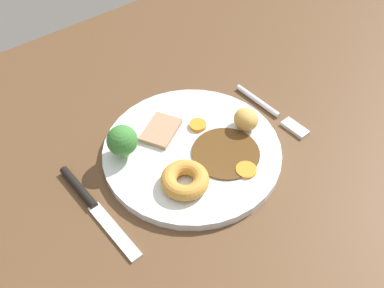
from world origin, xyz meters
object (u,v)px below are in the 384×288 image
dinner_plate (192,152)px  yorkshire_pudding (185,180)px  carrot_coin_back (198,125)px  carrot_coin_front (246,170)px  fork (273,112)px  broccoli_floret (122,141)px  knife (91,203)px  meat_slice_main (161,130)px  roast_potato_left (246,119)px

dinner_plate → yorkshire_pudding: yorkshire_pudding is taller
dinner_plate → carrot_coin_back: (-3.55, -3.09, 1.01)cm
dinner_plate → carrot_coin_front: size_ratio=8.81×
carrot_coin_back → fork: 13.26cm
broccoli_floret → knife: (7.99, 3.92, -3.92)cm
yorkshire_pudding → carrot_coin_front: bearing=158.2°
fork → knife: bearing=-96.8°
meat_slice_main → fork: bearing=159.5°
yorkshire_pudding → carrot_coin_front: yorkshire_pudding is taller
dinner_plate → yorkshire_pudding: (4.93, 4.77, 1.82)cm
yorkshire_pudding → knife: 13.33cm
meat_slice_main → knife: bearing=16.4°
yorkshire_pudding → carrot_coin_front: (-8.44, 3.38, -0.90)cm
roast_potato_left → carrot_coin_front: roast_potato_left is taller
meat_slice_main → carrot_coin_front: bearing=110.8°
roast_potato_left → carrot_coin_back: roast_potato_left is taller
yorkshire_pudding → knife: bearing=-27.3°
meat_slice_main → yorkshire_pudding: (3.19, 10.42, 0.72)cm
broccoli_floret → knife: size_ratio=0.29×
meat_slice_main → yorkshire_pudding: yorkshire_pudding is taller
yorkshire_pudding → broccoli_floret: 10.79cm
fork → carrot_coin_back: bearing=-110.9°
carrot_coin_back → fork: carrot_coin_back is taller
yorkshire_pudding → meat_slice_main: bearing=-107.0°
dinner_plate → carrot_coin_back: bearing=-138.9°
carrot_coin_front → broccoli_floret: size_ratio=0.57×
roast_potato_left → fork: (-6.77, -0.52, -2.70)cm
carrot_coin_back → meat_slice_main: bearing=-25.9°
fork → yorkshire_pudding: bearing=-82.6°
yorkshire_pudding → fork: (-21.01, -3.76, -2.13)cm
yorkshire_pudding → knife: yorkshire_pudding is taller
fork → knife: knife is taller
roast_potato_left → carrot_coin_front: bearing=48.7°
yorkshire_pudding → roast_potato_left: (-14.25, -3.23, 0.57)cm
meat_slice_main → knife: 15.58cm
carrot_coin_front → carrot_coin_back: bearing=-90.2°
meat_slice_main → yorkshire_pudding: 10.92cm
carrot_coin_back → broccoli_floret: 12.64cm
carrot_coin_front → meat_slice_main: bearing=-69.2°
carrot_coin_front → carrot_coin_back: 11.24cm
meat_slice_main → dinner_plate: bearing=107.1°
dinner_plate → yorkshire_pudding: bearing=44.1°
dinner_plate → meat_slice_main: (1.73, -5.65, 1.10)cm
yorkshire_pudding → broccoli_floret: bearing=-69.6°
carrot_coin_back → knife: bearing=5.1°
meat_slice_main → broccoli_floret: (6.90, 0.46, 2.57)cm
dinner_plate → fork: (-16.09, 1.01, -0.31)cm
dinner_plate → carrot_coin_front: 8.93cm
yorkshire_pudding → carrot_coin_back: (-8.47, -7.86, -0.81)cm
dinner_plate → carrot_coin_front: bearing=113.3°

